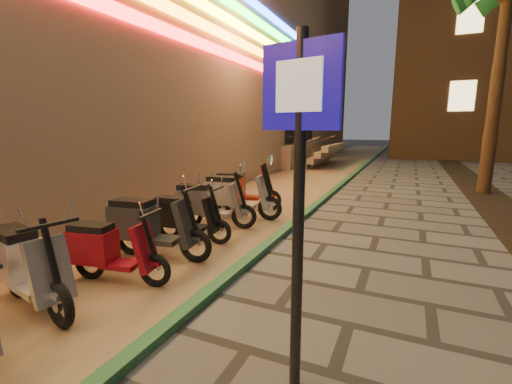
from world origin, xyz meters
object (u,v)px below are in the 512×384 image
at_px(scooter_9, 206,203).
at_px(scooter_10, 234,195).
at_px(scooter_5, 25,265).
at_px(scooter_6, 107,250).
at_px(scooter_7, 148,225).
at_px(scooter_11, 240,189).
at_px(scooter_8, 183,216).
at_px(pedestrian_sign, 299,169).

xyz_separation_m(scooter_9, scooter_10, (0.18, 0.93, 0.03)).
relative_size(scooter_5, scooter_6, 1.12).
height_order(scooter_7, scooter_11, scooter_7).
distance_m(scooter_5, scooter_7, 1.84).
bearing_deg(scooter_8, scooter_6, -93.96).
bearing_deg(scooter_7, scooter_5, -105.91).
bearing_deg(scooter_11, scooter_8, -97.73).
height_order(scooter_6, scooter_7, scooter_7).
bearing_deg(pedestrian_sign, scooter_8, 149.44).
bearing_deg(scooter_6, scooter_10, 79.31).
bearing_deg(scooter_11, scooter_7, -98.86).
bearing_deg(scooter_9, pedestrian_sign, -65.56).
xyz_separation_m(scooter_5, scooter_10, (0.38, 4.59, 0.04)).
relative_size(scooter_6, scooter_8, 0.98).
bearing_deg(scooter_10, scooter_5, -105.00).
distance_m(scooter_5, scooter_10, 4.61).
xyz_separation_m(scooter_5, scooter_7, (0.26, 1.83, 0.02)).
relative_size(pedestrian_sign, scooter_7, 1.57).
xyz_separation_m(scooter_7, scooter_11, (-0.17, 3.67, -0.01)).
xyz_separation_m(scooter_7, scooter_8, (0.01, 0.93, -0.07)).
bearing_deg(scooter_10, scooter_11, 97.15).
distance_m(scooter_5, scooter_8, 2.77).
bearing_deg(scooter_8, scooter_9, 87.40).
xyz_separation_m(scooter_6, scooter_7, (-0.11, 0.95, 0.08)).
relative_size(scooter_6, scooter_9, 0.88).
bearing_deg(scooter_9, scooter_10, 62.82).
bearing_deg(pedestrian_sign, scooter_5, -167.99).
distance_m(scooter_10, scooter_11, 0.95).
distance_m(scooter_9, scooter_10, 0.95).
relative_size(pedestrian_sign, scooter_10, 1.53).
bearing_deg(scooter_10, scooter_7, -102.78).
relative_size(scooter_6, scooter_10, 0.83).
bearing_deg(pedestrian_sign, scooter_11, 131.56).
height_order(scooter_5, scooter_10, scooter_10).
bearing_deg(scooter_6, scooter_8, 82.41).
xyz_separation_m(scooter_6, scooter_9, (-0.16, 2.79, 0.07)).
height_order(pedestrian_sign, scooter_10, pedestrian_sign).
bearing_deg(scooter_8, scooter_10, 79.75).
relative_size(pedestrian_sign, scooter_11, 1.61).
xyz_separation_m(scooter_9, scooter_11, (-0.11, 1.84, 0.00)).
relative_size(scooter_7, scooter_8, 1.16).
height_order(pedestrian_sign, scooter_9, pedestrian_sign).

